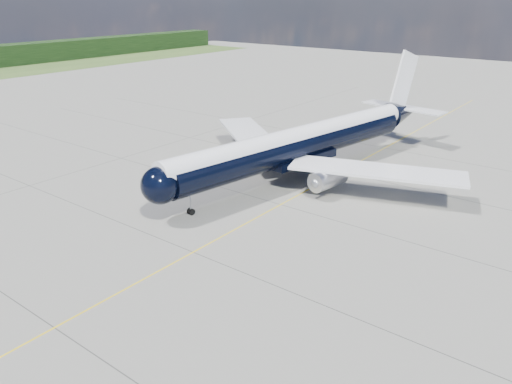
# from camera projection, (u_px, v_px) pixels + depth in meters

# --- Properties ---
(ground) EXTENTS (320.00, 320.00, 0.00)m
(ground) POSITION_uv_depth(u_px,v_px,m) (303.00, 192.00, 63.58)
(ground) COLOR gray
(ground) RESTS_ON ground
(taxiway_centerline) EXTENTS (0.16, 160.00, 0.01)m
(taxiway_centerline) POSITION_uv_depth(u_px,v_px,m) (281.00, 205.00, 59.89)
(taxiway_centerline) COLOR yellow
(taxiway_centerline) RESTS_ON ground
(main_airliner) EXTENTS (43.32, 53.24, 15.43)m
(main_airliner) POSITION_uv_depth(u_px,v_px,m) (306.00, 142.00, 67.78)
(main_airliner) COLOR black
(main_airliner) RESTS_ON ground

